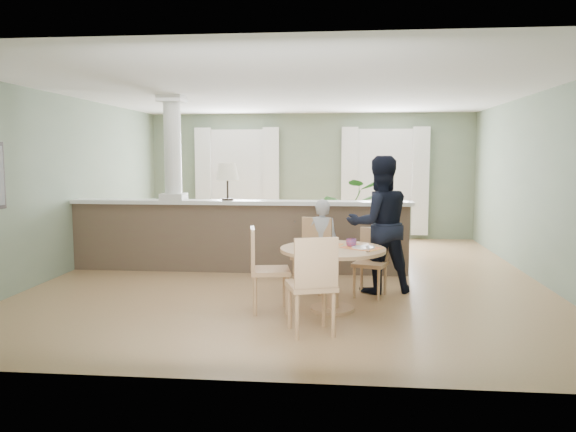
# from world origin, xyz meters

# --- Properties ---
(ground) EXTENTS (8.00, 8.00, 0.00)m
(ground) POSITION_xyz_m (0.00, 0.00, 0.00)
(ground) COLOR tan
(ground) RESTS_ON ground
(room_shell) EXTENTS (7.02, 8.02, 2.71)m
(room_shell) POSITION_xyz_m (-0.03, 0.63, 1.81)
(room_shell) COLOR gray
(room_shell) RESTS_ON ground
(pony_wall) EXTENTS (5.32, 0.38, 2.70)m
(pony_wall) POSITION_xyz_m (-0.99, 0.20, 0.71)
(pony_wall) COLOR brown
(pony_wall) RESTS_ON ground
(sofa) EXTENTS (3.46, 1.79, 0.96)m
(sofa) POSITION_xyz_m (-0.00, 1.54, 0.48)
(sofa) COLOR #966F52
(sofa) RESTS_ON ground
(houseplant) EXTENTS (1.65, 1.59, 1.40)m
(houseplant) POSITION_xyz_m (0.69, 1.37, 0.70)
(houseplant) COLOR #366E2C
(houseplant) RESTS_ON ground
(dining_table) EXTENTS (1.21, 1.21, 0.83)m
(dining_table) POSITION_xyz_m (0.61, -1.85, 0.58)
(dining_table) COLOR tan
(dining_table) RESTS_ON ground
(chair_far_boy) EXTENTS (0.54, 0.54, 0.96)m
(chair_far_boy) POSITION_xyz_m (0.33, -0.89, 0.53)
(chair_far_boy) COLOR tan
(chair_far_boy) RESTS_ON ground
(chair_far_man) EXTENTS (0.50, 0.50, 0.86)m
(chair_far_man) POSITION_xyz_m (1.09, -1.09, 0.48)
(chair_far_man) COLOR tan
(chair_far_man) RESTS_ON ground
(chair_near) EXTENTS (0.57, 0.57, 1.01)m
(chair_near) POSITION_xyz_m (0.42, -2.80, 0.56)
(chair_near) COLOR tan
(chair_near) RESTS_ON ground
(chair_side) EXTENTS (0.51, 0.51, 0.97)m
(chair_side) POSITION_xyz_m (-0.19, -1.98, 0.54)
(chair_side) COLOR tan
(chair_side) RESTS_ON ground
(child_person) EXTENTS (0.50, 0.38, 1.22)m
(child_person) POSITION_xyz_m (0.44, -0.76, 0.61)
(child_person) COLOR #A2A3A7
(child_person) RESTS_ON ground
(man_person) EXTENTS (1.02, 0.89, 1.79)m
(man_person) POSITION_xyz_m (1.19, -0.90, 0.90)
(man_person) COLOR black
(man_person) RESTS_ON ground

